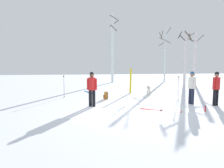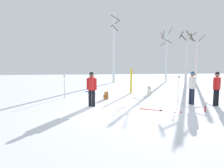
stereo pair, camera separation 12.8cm
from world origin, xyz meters
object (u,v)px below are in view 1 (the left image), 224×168
(person_0, at_px, (92,87))
(birch_tree_3, at_px, (195,55))
(ski_pair_lying_0, at_px, (160,110))
(ski_pair_lying_1, at_px, (89,92))
(birch_tree_0, at_px, (112,47))
(water_bottle_0, at_px, (205,109))
(ski_poles_0, at_px, (178,88))
(birch_tree_1, at_px, (165,53))
(person_2, at_px, (192,85))
(birch_tree_2, at_px, (185,57))
(person_1, at_px, (216,86))
(ski_pair_planted_0, at_px, (131,81))
(dog, at_px, (149,89))
(ski_poles_1, at_px, (64,86))
(water_bottle_1, at_px, (191,97))
(backpack_1, at_px, (106,96))

(person_0, distance_m, birch_tree_3, 16.51)
(ski_pair_lying_0, distance_m, birch_tree_3, 15.58)
(ski_pair_lying_1, xyz_separation_m, birch_tree_0, (2.68, 7.65, 3.98))
(water_bottle_0, bearing_deg, ski_poles_0, 93.10)
(person_0, distance_m, birch_tree_1, 15.42)
(ski_poles_0, distance_m, birch_tree_0, 12.28)
(person_2, height_order, ski_poles_0, person_2)
(birch_tree_2, bearing_deg, ski_pair_lying_1, -159.48)
(person_1, relative_size, birch_tree_1, 0.27)
(ski_pair_planted_0, bearing_deg, birch_tree_2, 33.38)
(person_0, xyz_separation_m, ski_pair_lying_1, (-0.10, 4.66, -0.97))
(person_2, height_order, birch_tree_0, birch_tree_0)
(ski_pair_lying_0, relative_size, water_bottle_0, 6.52)
(person_1, distance_m, dog, 4.47)
(ski_poles_1, relative_size, birch_tree_3, 0.24)
(ski_pair_planted_0, bearing_deg, water_bottle_1, -41.40)
(person_0, relative_size, ski_pair_lying_0, 0.99)
(person_0, relative_size, ski_poles_1, 1.24)
(backpack_1, distance_m, birch_tree_2, 10.58)
(person_2, distance_m, ski_pair_lying_0, 2.61)
(backpack_1, bearing_deg, ski_poles_0, -17.19)
(person_2, xyz_separation_m, ski_pair_planted_0, (-2.35, 4.03, -0.09))
(backpack_1, distance_m, birch_tree_0, 11.22)
(water_bottle_0, relative_size, birch_tree_0, 0.03)
(birch_tree_0, height_order, birch_tree_1, birch_tree_0)
(birch_tree_3, bearing_deg, dog, -134.67)
(ski_pair_lying_1, relative_size, backpack_1, 3.87)
(person_1, xyz_separation_m, ski_pair_planted_0, (-3.38, 4.53, -0.09))
(birch_tree_2, bearing_deg, ski_pair_lying_0, -122.87)
(ski_pair_planted_0, relative_size, birch_tree_3, 0.31)
(person_1, relative_size, birch_tree_0, 0.22)
(person_1, distance_m, ski_poles_0, 1.87)
(ski_poles_0, height_order, birch_tree_0, birch_tree_0)
(dog, distance_m, ski_poles_1, 5.66)
(ski_pair_lying_0, distance_m, birch_tree_0, 14.08)
(ski_pair_lying_1, relative_size, ski_poles_1, 1.23)
(ski_poles_1, relative_size, birch_tree_1, 0.22)
(person_2, relative_size, ski_pair_lying_0, 0.99)
(person_0, xyz_separation_m, birch_tree_0, (2.58, 12.32, 3.01))
(person_0, bearing_deg, dog, 39.62)
(ski_pair_planted_0, xyz_separation_m, birch_tree_1, (5.98, 8.43, 2.47))
(birch_tree_1, bearing_deg, birch_tree_3, -20.74)
(dog, height_order, ski_pair_lying_1, dog)
(ski_poles_0, bearing_deg, ski_poles_1, 162.34)
(person_2, bearing_deg, water_bottle_0, -99.14)
(person_2, xyz_separation_m, water_bottle_1, (0.74, 1.31, -0.85))
(water_bottle_0, bearing_deg, water_bottle_1, 71.18)
(backpack_1, bearing_deg, birch_tree_1, 52.95)
(person_0, distance_m, backpack_1, 2.21)
(water_bottle_0, bearing_deg, ski_pair_lying_0, 165.07)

